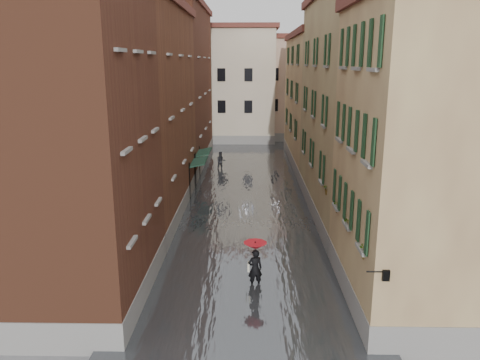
{
  "coord_description": "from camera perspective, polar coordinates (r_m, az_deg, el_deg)",
  "views": [
    {
      "loc": [
        0.08,
        -19.43,
        9.43
      ],
      "look_at": [
        -0.4,
        5.88,
        3.0
      ],
      "focal_mm": 35.0,
      "sensor_mm": 36.0,
      "label": 1
    }
  ],
  "objects": [
    {
      "name": "pedestrian_main",
      "position": [
        20.09,
        1.84,
        -9.74
      ],
      "size": [
        1.01,
        1.01,
        2.06
      ],
      "color": "black",
      "rests_on": "ground"
    },
    {
      "name": "building_left_far",
      "position": [
        44.07,
        -8.3,
        10.95
      ],
      "size": [
        6.0,
        16.0,
        14.0
      ],
      "primitive_type": "cube",
      "color": "brown",
      "rests_on": "ground"
    },
    {
      "name": "pedestrian_far",
      "position": [
        41.37,
        -2.34,
        2.28
      ],
      "size": [
        0.96,
        0.82,
        1.71
      ],
      "primitive_type": "imported",
      "rotation": [
        0.0,
        0.0,
        0.23
      ],
      "color": "black",
      "rests_on": "ground"
    },
    {
      "name": "building_right_mid",
      "position": [
        29.4,
        14.85,
        8.07
      ],
      "size": [
        6.0,
        14.0,
        13.0
      ],
      "primitive_type": "cube",
      "color": "tan",
      "rests_on": "ground"
    },
    {
      "name": "building_left_mid",
      "position": [
        29.47,
        -12.93,
        7.7
      ],
      "size": [
        6.0,
        14.0,
        12.5
      ],
      "primitive_type": "cube",
      "color": "brown",
      "rests_on": "ground"
    },
    {
      "name": "floodwater",
      "position": [
        33.74,
        0.92,
        -1.8
      ],
      "size": [
        10.0,
        60.0,
        0.2
      ],
      "primitive_type": "cube",
      "color": "#4E5256",
      "rests_on": "ground"
    },
    {
      "name": "building_end_cream",
      "position": [
        57.58,
        -2.01,
        11.33
      ],
      "size": [
        12.0,
        9.0,
        13.0
      ],
      "primitive_type": "cube",
      "color": "beige",
      "rests_on": "ground"
    },
    {
      "name": "window_planters",
      "position": [
        20.06,
        12.69,
        -3.27
      ],
      "size": [
        0.59,
        8.69,
        0.84
      ],
      "color": "brown",
      "rests_on": "ground"
    },
    {
      "name": "building_right_far",
      "position": [
        44.13,
        10.25,
        9.25
      ],
      "size": [
        6.0,
        16.0,
        11.5
      ],
      "primitive_type": "cube",
      "color": "#8F6C49",
      "rests_on": "ground"
    },
    {
      "name": "awning_near",
      "position": [
        33.28,
        -5.08,
        2.12
      ],
      "size": [
        1.09,
        3.07,
        2.8
      ],
      "color": "#173425",
      "rests_on": "ground"
    },
    {
      "name": "awning_far",
      "position": [
        36.75,
        -4.5,
        3.29
      ],
      "size": [
        1.09,
        3.0,
        2.8
      ],
      "color": "#173425",
      "rests_on": "ground"
    },
    {
      "name": "wall_lantern",
      "position": [
        15.48,
        17.25,
        -10.95
      ],
      "size": [
        0.71,
        0.22,
        0.35
      ],
      "color": "black",
      "rests_on": "ground"
    },
    {
      "name": "building_end_pink",
      "position": [
        59.82,
        6.9,
        10.87
      ],
      "size": [
        10.0,
        9.0,
        12.0
      ],
      "primitive_type": "cube",
      "color": "tan",
      "rests_on": "ground"
    },
    {
      "name": "building_left_near",
      "position": [
        19.04,
        -20.82,
        4.47
      ],
      "size": [
        6.0,
        8.0,
        13.0
      ],
      "primitive_type": "cube",
      "color": "brown",
      "rests_on": "ground"
    },
    {
      "name": "ground",
      "position": [
        21.59,
        0.79,
        -11.64
      ],
      "size": [
        120.0,
        120.0,
        0.0
      ],
      "primitive_type": "plane",
      "color": "#5A5A5C",
      "rests_on": "ground"
    },
    {
      "name": "building_right_near",
      "position": [
        19.11,
        22.32,
        2.07
      ],
      "size": [
        6.0,
        8.0,
        11.5
      ],
      "primitive_type": "cube",
      "color": "#8F6C49",
      "rests_on": "ground"
    }
  ]
}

